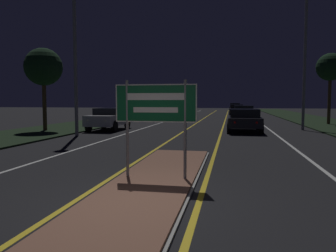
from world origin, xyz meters
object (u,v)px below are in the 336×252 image
at_px(car_receding_0, 244,120).
at_px(car_receding_1, 243,113).
at_px(car_approaching_0, 109,118).
at_px(streetlight_left_near, 74,18).
at_px(car_receding_3, 235,107).
at_px(car_receding_2, 237,109).
at_px(highway_sign, 156,108).
at_px(streetlight_right_near, 306,21).

xyz_separation_m(car_receding_0, car_receding_1, (0.33, 10.85, 0.02)).
relative_size(car_receding_1, car_approaching_0, 1.13).
xyz_separation_m(streetlight_left_near, car_receding_0, (8.93, 4.14, -5.47)).
xyz_separation_m(car_receding_0, car_receding_3, (-0.19, 36.45, 0.03)).
xyz_separation_m(car_receding_1, car_receding_2, (-0.42, 13.48, -0.04)).
bearing_deg(car_approaching_0, car_receding_2, 71.12).
relative_size(car_receding_0, car_receding_1, 0.93).
xyz_separation_m(streetlight_left_near, car_receding_1, (9.25, 14.98, -5.44)).
bearing_deg(car_receding_1, streetlight_left_near, -121.70).
relative_size(highway_sign, car_receding_0, 0.53).
bearing_deg(car_receding_3, car_receding_1, -88.85).
bearing_deg(car_receding_3, car_receding_0, -89.71).
height_order(car_receding_2, car_receding_3, car_receding_3).
relative_size(streetlight_left_near, car_receding_2, 2.01).
bearing_deg(highway_sign, car_receding_2, 86.30).
bearing_deg(streetlight_right_near, car_receding_3, 96.51).
xyz_separation_m(car_receding_2, car_approaching_0, (-8.45, -24.70, 0.03)).
distance_m(highway_sign, streetlight_left_near, 11.85).
height_order(streetlight_right_near, car_receding_3, streetlight_right_near).
relative_size(car_receding_0, car_receding_2, 0.92).
height_order(streetlight_left_near, car_receding_0, streetlight_left_near).
bearing_deg(streetlight_right_near, car_receding_2, 99.75).
xyz_separation_m(car_receding_2, car_receding_3, (-0.09, 12.12, 0.05)).
bearing_deg(streetlight_right_near, streetlight_left_near, -154.51).
height_order(highway_sign, car_approaching_0, highway_sign).
bearing_deg(highway_sign, streetlight_right_near, 67.23).
bearing_deg(car_approaching_0, car_receding_1, 51.67).
bearing_deg(streetlight_left_near, car_approaching_0, 84.19).
bearing_deg(streetlight_right_near, car_receding_1, 111.01).
height_order(car_receding_3, car_approaching_0, car_receding_3).
bearing_deg(car_receding_2, car_receding_3, 90.44).
height_order(car_receding_0, car_receding_3, car_receding_3).
relative_size(streetlight_left_near, car_receding_3, 2.05).
distance_m(car_receding_1, car_receding_3, 25.61).
distance_m(streetlight_right_near, car_receding_1, 11.36).
relative_size(highway_sign, car_receding_1, 0.49).
xyz_separation_m(highway_sign, car_receding_0, (2.51, 13.01, -0.96)).
relative_size(car_receding_0, car_receding_3, 0.95).
bearing_deg(car_receding_0, car_receding_3, 90.29).
bearing_deg(streetlight_right_near, car_receding_0, -153.03).
height_order(car_receding_0, car_receding_2, car_receding_2).
xyz_separation_m(streetlight_left_near, car_receding_3, (8.74, 40.59, -5.44)).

